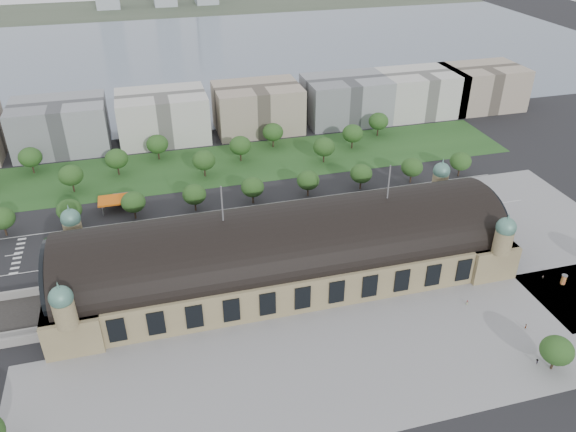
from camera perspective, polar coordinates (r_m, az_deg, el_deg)
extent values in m
plane|color=black|center=(192.46, -0.24, -6.16)|extent=(900.00, 900.00, 0.00)
cube|color=#93845B|center=(188.92, -0.25, -4.70)|extent=(150.00, 40.00, 12.00)
cube|color=#93845B|center=(186.80, -20.71, -7.52)|extent=(16.00, 43.00, 12.00)
cube|color=#93845B|center=(213.22, 17.44, -1.75)|extent=(16.00, 43.00, 12.00)
cylinder|color=black|center=(185.50, -0.25, -3.19)|extent=(144.00, 37.60, 37.60)
cylinder|color=black|center=(183.22, -23.01, -5.76)|extent=(1.20, 32.00, 32.00)
cylinder|color=black|center=(212.33, 19.15, 0.31)|extent=(1.20, 32.00, 32.00)
cylinder|color=#93845B|center=(198.71, -20.93, -1.58)|extent=(6.00, 6.00, 8.00)
sphere|color=slate|center=(196.01, -21.23, -0.22)|extent=(6.40, 6.40, 6.40)
cone|color=slate|center=(194.13, -21.45, 0.79)|extent=(1.00, 1.00, 2.50)
cylinder|color=#93845B|center=(223.73, 15.15, 3.19)|extent=(6.00, 6.00, 8.00)
sphere|color=slate|center=(221.34, 15.34, 4.45)|extent=(6.40, 6.40, 6.40)
cone|color=slate|center=(219.67, 15.48, 5.38)|extent=(1.00, 1.00, 2.50)
cylinder|color=#93845B|center=(164.31, -21.71, -9.18)|extent=(6.00, 6.00, 8.00)
sphere|color=slate|center=(161.03, -22.08, -7.67)|extent=(6.40, 6.40, 6.40)
cone|color=slate|center=(158.72, -22.36, -6.53)|extent=(1.00, 1.00, 2.50)
cylinder|color=#93845B|center=(193.82, 20.99, -2.45)|extent=(6.00, 6.00, 8.00)
sphere|color=slate|center=(191.05, 21.29, -1.07)|extent=(6.40, 6.40, 6.40)
cone|color=slate|center=(189.11, 21.51, -0.04)|extent=(1.00, 1.00, 2.50)
cylinder|color=#59595B|center=(171.96, -6.72, 1.25)|extent=(0.50, 0.50, 12.00)
cylinder|color=#59595B|center=(186.37, 10.21, 3.42)|extent=(0.50, 0.50, 12.00)
cube|color=gray|center=(163.64, 7.38, -14.52)|extent=(190.00, 48.00, 0.12)
cube|color=gray|center=(236.16, 24.69, -1.66)|extent=(56.00, 100.00, 0.12)
cube|color=black|center=(220.47, -7.83, -1.18)|extent=(260.00, 26.00, 0.10)
cube|color=#234A1D|center=(269.06, -8.50, 4.96)|extent=(300.00, 45.00, 0.10)
cube|color=#DA5D0C|center=(238.63, -17.09, 1.60)|extent=(14.00, 9.00, 0.70)
cube|color=#59595B|center=(245.26, -16.53, 1.69)|extent=(7.00, 5.00, 3.20)
cylinder|color=#59595B|center=(243.04, -18.29, 1.26)|extent=(0.50, 0.50, 4.40)
cylinder|color=#59595B|center=(242.33, -15.72, 1.62)|extent=(0.50, 0.50, 4.40)
cylinder|color=#59595B|center=(237.42, -18.31, 0.53)|extent=(0.50, 0.50, 4.40)
cylinder|color=#59595B|center=(236.70, -15.68, 0.89)|extent=(0.50, 0.50, 4.40)
cube|color=slate|center=(463.11, -10.18, 15.86)|extent=(700.00, 320.00, 0.08)
cube|color=#44513D|center=(658.15, -12.23, 20.02)|extent=(700.00, 120.00, 0.14)
cube|color=gray|center=(302.89, -22.12, 8.48)|extent=(45.00, 32.00, 24.00)
cube|color=beige|center=(300.31, -12.60, 9.84)|extent=(45.00, 32.00, 24.00)
cube|color=#A1927E|center=(305.99, -3.10, 10.93)|extent=(45.00, 32.00, 24.00)
cube|color=gray|center=(319.49, 5.87, 11.69)|extent=(45.00, 32.00, 24.00)
cube|color=beige|center=(337.56, 13.21, 12.10)|extent=(45.00, 32.00, 24.00)
cube|color=#A1927E|center=(357.64, 19.05, 12.28)|extent=(45.00, 32.00, 24.00)
cylinder|color=#2D2116|center=(238.25, -26.78, -1.31)|extent=(0.70, 0.70, 4.32)
ellipsoid|color=#224318|center=(235.78, -27.08, -0.22)|extent=(9.60, 9.60, 8.16)
cylinder|color=#2D2116|center=(233.72, -21.11, -0.55)|extent=(0.70, 0.70, 4.32)
ellipsoid|color=#224318|center=(231.20, -21.35, 0.57)|extent=(9.60, 9.60, 8.16)
cylinder|color=#2D2116|center=(231.59, -15.27, 0.24)|extent=(0.70, 0.70, 4.32)
ellipsoid|color=#224318|center=(229.05, -15.45, 1.38)|extent=(9.60, 9.60, 8.16)
cylinder|color=#2D2116|center=(231.95, -9.39, 1.03)|extent=(0.70, 0.70, 4.32)
ellipsoid|color=#224318|center=(229.41, -9.50, 2.18)|extent=(9.60, 9.60, 8.16)
cylinder|color=#2D2116|center=(234.77, -3.58, 1.80)|extent=(0.70, 0.70, 4.32)
ellipsoid|color=#224318|center=(232.27, -3.62, 2.94)|extent=(9.60, 9.60, 8.16)
cylinder|color=#2D2116|center=(239.97, 2.03, 2.53)|extent=(0.70, 0.70, 4.32)
ellipsoid|color=#224318|center=(237.52, 2.06, 3.65)|extent=(9.60, 9.60, 8.16)
cylinder|color=#2D2116|center=(247.40, 7.37, 3.20)|extent=(0.70, 0.70, 4.32)
ellipsoid|color=#224318|center=(245.02, 7.45, 4.29)|extent=(9.60, 9.60, 8.16)
cylinder|color=#2D2116|center=(256.87, 12.35, 3.80)|extent=(0.70, 0.70, 4.32)
ellipsoid|color=#224318|center=(254.58, 12.48, 4.86)|extent=(9.60, 9.60, 8.16)
cylinder|color=#2D2116|center=(268.15, 16.96, 4.33)|extent=(0.70, 0.70, 4.32)
ellipsoid|color=#224318|center=(265.96, 17.13, 5.34)|extent=(9.60, 9.60, 8.16)
cylinder|color=#2D2116|center=(284.58, -24.48, 4.42)|extent=(0.70, 0.70, 4.68)
ellipsoid|color=#224318|center=(282.35, -24.73, 5.45)|extent=(10.40, 10.40, 8.84)
cylinder|color=#2D2116|center=(260.10, -20.97, 2.78)|extent=(0.70, 0.70, 4.68)
ellipsoid|color=#224318|center=(257.66, -21.20, 3.90)|extent=(10.40, 10.40, 8.84)
cylinder|color=#2D2116|center=(269.15, -16.85, 4.49)|extent=(0.70, 0.70, 4.68)
ellipsoid|color=#224318|center=(266.79, -17.03, 5.59)|extent=(10.40, 10.40, 8.84)
cylinder|color=#2D2116|center=(279.72, -13.00, 6.06)|extent=(0.70, 0.70, 4.68)
ellipsoid|color=#224318|center=(277.45, -13.14, 7.13)|extent=(10.40, 10.40, 8.84)
cylinder|color=#2D2116|center=(258.99, -8.45, 4.48)|extent=(0.70, 0.70, 4.68)
ellipsoid|color=#224318|center=(256.53, -8.55, 5.62)|extent=(10.40, 10.40, 8.84)
cylinder|color=#2D2116|center=(272.08, -4.82, 6.05)|extent=(0.70, 0.70, 4.68)
ellipsoid|color=#224318|center=(269.75, -4.88, 7.16)|extent=(10.40, 10.40, 8.84)
cylinder|color=#2D2116|center=(286.35, -1.52, 7.46)|extent=(0.70, 0.70, 4.68)
ellipsoid|color=#224318|center=(284.14, -1.54, 8.52)|extent=(10.40, 10.40, 8.84)
cylinder|color=#2D2116|center=(270.17, 3.64, 5.92)|extent=(0.70, 0.70, 4.68)
ellipsoid|color=#224318|center=(267.83, 3.68, 7.03)|extent=(10.40, 10.40, 8.84)
cylinder|color=#2D2116|center=(286.56, 6.52, 7.28)|extent=(0.70, 0.70, 4.68)
ellipsoid|color=#224318|center=(284.35, 6.59, 8.34)|extent=(10.40, 10.40, 8.84)
cylinder|color=#2D2116|center=(303.73, 9.09, 8.48)|extent=(0.70, 0.70, 4.68)
ellipsoid|color=#224318|center=(301.64, 9.18, 9.48)|extent=(10.40, 10.40, 8.84)
cylinder|color=#2D2116|center=(175.14, 25.29, -13.38)|extent=(0.70, 0.70, 3.96)
ellipsoid|color=#224318|center=(172.04, 25.65, -12.21)|extent=(9.00, 9.00, 7.65)
imported|color=#94989C|center=(226.89, -20.71, -1.90)|extent=(4.03, 1.78, 1.29)
imported|color=black|center=(219.66, -14.05, -1.79)|extent=(5.70, 2.89, 1.54)
imported|color=#1A2748|center=(215.48, -5.04, -1.56)|extent=(4.96, 2.33, 1.64)
imported|color=#5A5C62|center=(229.77, 3.83, 0.68)|extent=(4.17, 1.73, 1.34)
imported|color=white|center=(243.08, 16.33, 1.20)|extent=(5.00, 2.64, 1.34)
imported|color=black|center=(210.30, -20.61, -4.58)|extent=(5.01, 4.16, 1.61)
imported|color=maroon|center=(211.88, -23.11, -4.92)|extent=(5.38, 4.13, 1.36)
imported|color=#1A1A49|center=(209.97, -19.79, -4.51)|extent=(4.92, 3.77, 1.33)
imported|color=slate|center=(205.16, -14.89, -4.50)|extent=(4.25, 3.17, 1.35)
imported|color=silver|center=(209.01, -17.56, -4.19)|extent=(5.21, 4.03, 1.65)
imported|color=gray|center=(208.35, -13.67, -3.72)|extent=(5.13, 4.62, 1.32)
imported|color=black|center=(205.50, -11.72, -3.99)|extent=(4.72, 4.24, 1.32)
imported|color=red|center=(214.68, -7.20, -1.56)|extent=(12.22, 4.00, 3.34)
imported|color=silver|center=(216.86, 2.31, -0.90)|extent=(13.32, 3.41, 3.69)
imported|color=silver|center=(216.92, 2.25, -0.96)|extent=(11.92, 3.69, 3.27)
cylinder|color=#DC4937|center=(209.41, 26.20, -5.84)|extent=(1.58, 1.58, 3.38)
cylinder|color=#59595B|center=(208.43, 26.31, -5.44)|extent=(1.91, 1.91, 0.28)
imported|color=gray|center=(189.12, 17.74, -8.38)|extent=(0.83, 0.55, 1.58)
imported|color=gray|center=(185.89, 23.01, -10.30)|extent=(0.80, 0.82, 1.90)
imported|color=gray|center=(209.63, 24.47, -5.64)|extent=(0.82, 0.87, 1.57)
imported|color=gray|center=(175.45, 23.96, -13.38)|extent=(1.05, 1.33, 1.90)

